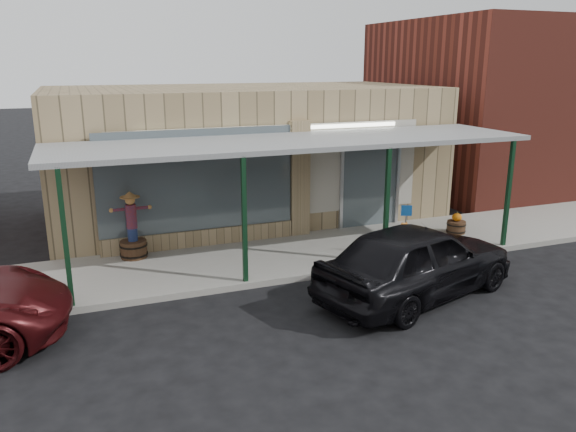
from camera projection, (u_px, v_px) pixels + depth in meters
name	position (u px, v px, depth m)	size (l,w,h in m)	color
ground	(360.00, 313.00, 11.48)	(120.00, 120.00, 0.00)	black
sidewalk	(296.00, 255.00, 14.71)	(40.00, 3.20, 0.15)	gray
storefront	(244.00, 153.00, 18.28)	(12.00, 6.25, 4.20)	#9D8660
awning	(297.00, 143.00, 13.89)	(12.00, 3.00, 3.04)	gray
block_buildings_near	(290.00, 97.00, 19.46)	(61.00, 8.00, 8.00)	maroon
barrel_scarecrow	(133.00, 235.00, 14.15)	(1.04, 0.69, 1.72)	#4A2D1D
barrel_pumpkin	(456.00, 225.00, 16.29)	(0.69, 0.69, 0.63)	#4A2D1D
handicap_sign	(406.00, 223.00, 14.25)	(0.26, 0.13, 1.32)	gray
parked_sedan	(417.00, 260.00, 12.07)	(5.28, 3.35, 1.67)	black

